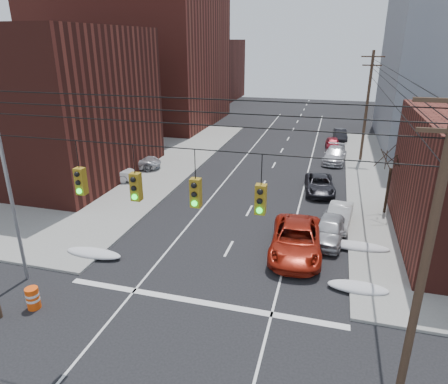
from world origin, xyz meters
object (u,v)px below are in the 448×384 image
Objects in this scene: red_pickup at (296,240)px; parked_car_e at (333,144)px; parked_car_d at (335,155)px; lot_car_d at (107,143)px; lot_car_b at (134,161)px; parked_car_c at (320,185)px; parked_car_b at (339,216)px; construction_barrel at (33,298)px; lot_car_a at (109,173)px; lot_car_c at (46,174)px; parked_car_a at (330,229)px; parked_car_f at (340,134)px.

parked_car_e is (1.61, 25.59, -0.21)m from red_pickup.
parked_car_d is 1.20× the size of lot_car_d.
lot_car_d is (-24.77, -7.71, 0.23)m from parked_car_e.
lot_car_d reaches higher than lot_car_b.
parked_car_e is (0.76, 14.82, -0.02)m from parked_car_c.
parked_car_c is at bearing 82.23° from red_pickup.
parked_car_b is 3.95× the size of construction_barrel.
lot_car_d is (-25.60, 13.27, 0.19)m from parked_car_b.
lot_car_c is at bearing 85.55° from lot_car_a.
parked_car_e is at bearing 83.17° from red_pickup.
lot_car_a reaches higher than parked_car_e.
lot_car_c reaches higher than construction_barrel.
parked_car_a is 8.65m from parked_car_c.
parked_car_b is at bearing -137.56° from lot_car_d.
parked_car_c is 0.95× the size of lot_car_b.
lot_car_d is (-6.28, 5.60, 0.02)m from lot_car_b.
parked_car_b is at bearing -96.18° from parked_car_f.
lot_car_c is (-5.40, -1.48, -0.02)m from lot_car_a.
lot_car_a is at bearing 151.09° from red_pickup.
parked_car_d is at bearing -84.24° from lot_car_b.
lot_car_b reaches higher than construction_barrel.
red_pickup is 1.28× the size of parked_car_c.
parked_car_a is at bearing -89.98° from parked_car_c.
parked_car_c is at bearing -96.44° from parked_car_e.
parked_car_b is at bearing -91.25° from parked_car_e.
red_pickup is at bearing -97.12° from parked_car_e.
red_pickup is 1.48× the size of parked_car_b.
construction_barrel is (11.24, -15.32, -0.30)m from lot_car_c.
lot_car_d reaches higher than parked_car_c.
lot_car_a is (-19.12, -11.99, 0.12)m from parked_car_d.
parked_car_a is at bearing -135.57° from lot_car_b.
construction_barrel is (-13.82, -39.31, -0.11)m from parked_car_f.
parked_car_b is 0.88× the size of lot_car_c.
parked_car_f is (0.53, 10.52, -0.10)m from parked_car_d.
parked_car_a is at bearing 39.00° from construction_barrel.
parked_car_e is 25.58m from lot_car_a.
lot_car_a is (-19.07, 6.09, 0.09)m from parked_car_a.
red_pickup is at bearing -147.83° from lot_car_d.
construction_barrel is at bearing 177.56° from lot_car_b.
construction_barrel is at bearing -115.54° from parked_car_f.
lot_car_a reaches higher than parked_car_b.
parked_car_d is 1.01× the size of lot_car_b.
construction_barrel is at bearing 179.38° from lot_car_a.
lot_car_c is 11.10m from lot_car_d.
parked_car_f is at bearing -60.90° from lot_car_a.
lot_car_b is 8.42m from lot_car_d.
parked_car_f is 0.92× the size of lot_car_d.
lot_car_d is (-25.07, -2.38, 0.13)m from parked_car_d.
parked_car_f is at bearing -83.41° from lot_car_d.
lot_car_c is at bearing 116.49° from lot_car_b.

